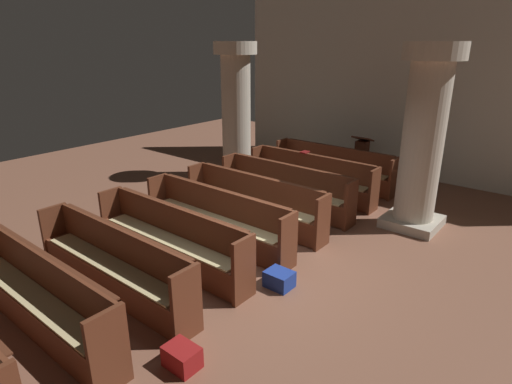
{
  "coord_description": "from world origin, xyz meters",
  "views": [
    {
      "loc": [
        3.73,
        -4.71,
        3.34
      ],
      "look_at": [
        -0.83,
        0.9,
        0.75
      ],
      "focal_mm": 29.64,
      "sensor_mm": 36.0,
      "label": 1
    }
  ],
  "objects_px": {
    "pew_row_0": "(333,166)",
    "lectern": "(361,160)",
    "pew_row_4": "(216,217)",
    "kneeler_box_red": "(182,357)",
    "hymn_book": "(305,152)",
    "pillar_aisle_side": "(423,136)",
    "pillar_far_side": "(236,109)",
    "pew_row_2": "(285,187)",
    "kneeler_box_blue": "(279,279)",
    "pew_row_6": "(113,262)",
    "pew_row_1": "(311,175)",
    "pew_row_5": "(170,237)",
    "pew_row_3": "(254,200)",
    "pew_row_7": "(38,294)"
  },
  "relations": [
    {
      "from": "pillar_far_side",
      "to": "kneeler_box_blue",
      "type": "relative_size",
      "value": 8.73
    },
    {
      "from": "pillar_aisle_side",
      "to": "pillar_far_side",
      "type": "height_order",
      "value": "same"
    },
    {
      "from": "pillar_aisle_side",
      "to": "pew_row_7",
      "type": "bearing_deg",
      "value": -112.13
    },
    {
      "from": "pew_row_4",
      "to": "pew_row_7",
      "type": "relative_size",
      "value": 1.0
    },
    {
      "from": "pew_row_4",
      "to": "pillar_far_side",
      "type": "distance_m",
      "value": 4.16
    },
    {
      "from": "pew_row_7",
      "to": "pew_row_2",
      "type": "bearing_deg",
      "value": 90.0
    },
    {
      "from": "pew_row_0",
      "to": "pew_row_4",
      "type": "distance_m",
      "value": 4.06
    },
    {
      "from": "pew_row_1",
      "to": "pew_row_7",
      "type": "distance_m",
      "value": 6.1
    },
    {
      "from": "hymn_book",
      "to": "kneeler_box_red",
      "type": "distance_m",
      "value": 6.09
    },
    {
      "from": "pew_row_2",
      "to": "lectern",
      "type": "xyz_separation_m",
      "value": [
        0.24,
        3.06,
        -0.03
      ]
    },
    {
      "from": "pillar_far_side",
      "to": "pillar_aisle_side",
      "type": "bearing_deg",
      "value": -4.01
    },
    {
      "from": "pew_row_3",
      "to": "kneeler_box_blue",
      "type": "distance_m",
      "value": 2.28
    },
    {
      "from": "pew_row_0",
      "to": "pew_row_2",
      "type": "bearing_deg",
      "value": -90.0
    },
    {
      "from": "pew_row_7",
      "to": "kneeler_box_red",
      "type": "xyz_separation_m",
      "value": [
        1.81,
        0.64,
        -0.36
      ]
    },
    {
      "from": "pew_row_1",
      "to": "lectern",
      "type": "distance_m",
      "value": 2.05
    },
    {
      "from": "pew_row_1",
      "to": "pillar_aisle_side",
      "type": "relative_size",
      "value": 0.93
    },
    {
      "from": "pew_row_4",
      "to": "lectern",
      "type": "distance_m",
      "value": 5.09
    },
    {
      "from": "pew_row_4",
      "to": "hymn_book",
      "type": "bearing_deg",
      "value": 95.36
    },
    {
      "from": "pew_row_0",
      "to": "pillar_aisle_side",
      "type": "height_order",
      "value": "pillar_aisle_side"
    },
    {
      "from": "hymn_book",
      "to": "pew_row_2",
      "type": "bearing_deg",
      "value": -75.84
    },
    {
      "from": "pillar_far_side",
      "to": "kneeler_box_red",
      "type": "distance_m",
      "value": 7.17
    },
    {
      "from": "pew_row_5",
      "to": "pew_row_6",
      "type": "bearing_deg",
      "value": -90.0
    },
    {
      "from": "pew_row_1",
      "to": "pillar_aisle_side",
      "type": "height_order",
      "value": "pillar_aisle_side"
    },
    {
      "from": "pew_row_3",
      "to": "pillar_far_side",
      "type": "distance_m",
      "value": 3.44
    },
    {
      "from": "pew_row_0",
      "to": "lectern",
      "type": "bearing_deg",
      "value": 77.05
    },
    {
      "from": "pew_row_5",
      "to": "lectern",
      "type": "xyz_separation_m",
      "value": [
        0.24,
        6.1,
        -0.03
      ]
    },
    {
      "from": "pew_row_4",
      "to": "pew_row_1",
      "type": "bearing_deg",
      "value": 90.0
    },
    {
      "from": "hymn_book",
      "to": "pew_row_4",
      "type": "bearing_deg",
      "value": -84.64
    },
    {
      "from": "pew_row_4",
      "to": "pillar_aisle_side",
      "type": "distance_m",
      "value": 3.94
    },
    {
      "from": "pew_row_0",
      "to": "pew_row_3",
      "type": "bearing_deg",
      "value": -90.0
    },
    {
      "from": "pew_row_4",
      "to": "pillar_far_side",
      "type": "height_order",
      "value": "pillar_far_side"
    },
    {
      "from": "pew_row_1",
      "to": "pillar_far_side",
      "type": "relative_size",
      "value": 0.93
    },
    {
      "from": "pew_row_3",
      "to": "lectern",
      "type": "xyz_separation_m",
      "value": [
        0.24,
        4.07,
        -0.03
      ]
    },
    {
      "from": "pew_row_5",
      "to": "kneeler_box_red",
      "type": "xyz_separation_m",
      "value": [
        1.81,
        -1.4,
        -0.36
      ]
    },
    {
      "from": "pillar_aisle_side",
      "to": "kneeler_box_red",
      "type": "distance_m",
      "value": 5.55
    },
    {
      "from": "pillar_aisle_side",
      "to": "kneeler_box_red",
      "type": "height_order",
      "value": "pillar_aisle_side"
    },
    {
      "from": "pew_row_6",
      "to": "lectern",
      "type": "bearing_deg",
      "value": 88.11
    },
    {
      "from": "pew_row_7",
      "to": "pillar_far_side",
      "type": "height_order",
      "value": "pillar_far_side"
    },
    {
      "from": "pew_row_6",
      "to": "pew_row_7",
      "type": "distance_m",
      "value": 1.02
    },
    {
      "from": "pew_row_1",
      "to": "pew_row_3",
      "type": "xyz_separation_m",
      "value": [
        0.0,
        -2.03,
        0.0
      ]
    },
    {
      "from": "pew_row_4",
      "to": "kneeler_box_red",
      "type": "xyz_separation_m",
      "value": [
        1.81,
        -2.41,
        -0.36
      ]
    },
    {
      "from": "pew_row_6",
      "to": "pew_row_5",
      "type": "bearing_deg",
      "value": 90.0
    },
    {
      "from": "pew_row_6",
      "to": "pillar_far_side",
      "type": "distance_m",
      "value": 5.87
    },
    {
      "from": "pillar_far_side",
      "to": "kneeler_box_blue",
      "type": "xyz_separation_m",
      "value": [
        4.04,
        -3.66,
        -1.62
      ]
    },
    {
      "from": "pew_row_6",
      "to": "kneeler_box_blue",
      "type": "bearing_deg",
      "value": 42.83
    },
    {
      "from": "pew_row_0",
      "to": "lectern",
      "type": "xyz_separation_m",
      "value": [
        0.24,
        1.02,
        -0.03
      ]
    },
    {
      "from": "lectern",
      "to": "kneeler_box_blue",
      "type": "bearing_deg",
      "value": -75.32
    },
    {
      "from": "pew_row_7",
      "to": "pew_row_6",
      "type": "bearing_deg",
      "value": 90.0
    },
    {
      "from": "pew_row_0",
      "to": "pew_row_6",
      "type": "xyz_separation_m",
      "value": [
        0.0,
        -6.1,
        0.0
      ]
    },
    {
      "from": "pew_row_2",
      "to": "lectern",
      "type": "bearing_deg",
      "value": 85.6
    }
  ]
}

